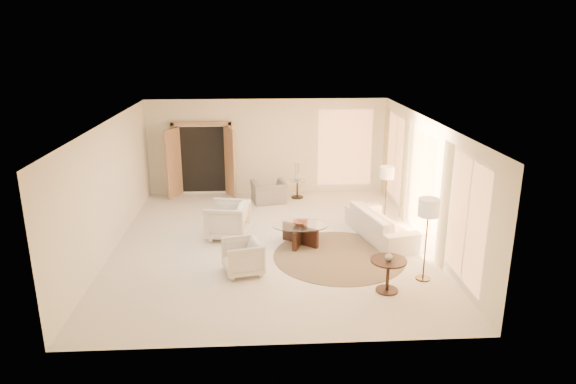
{
  "coord_description": "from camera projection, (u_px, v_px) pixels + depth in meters",
  "views": [
    {
      "loc": [
        -0.25,
        -10.85,
        4.56
      ],
      "look_at": [
        0.4,
        0.4,
        1.1
      ],
      "focal_mm": 32.0,
      "sensor_mm": 36.0,
      "label": 1
    }
  ],
  "objects": [
    {
      "name": "curtains_right",
      "position": [
        410.0,
        175.0,
        12.46
      ],
      "size": [
        0.06,
        5.2,
        2.6
      ],
      "primitive_type": null,
      "color": "beige",
      "rests_on": "room"
    },
    {
      "name": "side_table",
      "position": [
        297.0,
        187.0,
        14.9
      ],
      "size": [
        0.46,
        0.46,
        0.54
      ],
      "rotation": [
        0.0,
        0.0,
        -0.18
      ],
      "color": "#2C261A",
      "rests_on": "room"
    },
    {
      "name": "side_vase",
      "position": [
        297.0,
        176.0,
        14.8
      ],
      "size": [
        0.29,
        0.29,
        0.25
      ],
      "primitive_type": "imported",
      "rotation": [
        0.0,
        0.0,
        -0.21
      ],
      "color": "silver",
      "rests_on": "side_table"
    },
    {
      "name": "end_table",
      "position": [
        388.0,
        270.0,
        9.41
      ],
      "size": [
        0.67,
        0.67,
        0.63
      ],
      "rotation": [
        0.0,
        0.0,
        -0.28
      ],
      "color": "black",
      "rests_on": "room"
    },
    {
      "name": "floor_lamp_far",
      "position": [
        428.0,
        211.0,
        9.59
      ],
      "size": [
        0.4,
        0.4,
        1.65
      ],
      "rotation": [
        0.0,
        0.0,
        0.15
      ],
      "color": "#2C261A",
      "rests_on": "room"
    },
    {
      "name": "windows_right",
      "position": [
        423.0,
        183.0,
        11.59
      ],
      "size": [
        0.1,
        6.4,
        2.4
      ],
      "primitive_type": null,
      "color": "#F6A862",
      "rests_on": "room"
    },
    {
      "name": "armchair_left",
      "position": [
        228.0,
        218.0,
        11.94
      ],
      "size": [
        1.0,
        1.05,
        0.93
      ],
      "primitive_type": "imported",
      "rotation": [
        0.0,
        0.0,
        -1.76
      ],
      "color": "white",
      "rests_on": "room"
    },
    {
      "name": "end_vase",
      "position": [
        389.0,
        256.0,
        9.33
      ],
      "size": [
        0.17,
        0.17,
        0.15
      ],
      "primitive_type": "imported",
      "rotation": [
        0.0,
        0.0,
        -0.21
      ],
      "color": "silver",
      "rests_on": "end_table"
    },
    {
      "name": "bowl",
      "position": [
        300.0,
        223.0,
        11.53
      ],
      "size": [
        0.43,
        0.43,
        0.08
      ],
      "primitive_type": "imported",
      "rotation": [
        0.0,
        0.0,
        -0.43
      ],
      "color": "brown",
      "rests_on": "coffee_table"
    },
    {
      "name": "window_back_corner",
      "position": [
        345.0,
        148.0,
        15.2
      ],
      "size": [
        1.7,
        0.1,
        2.4
      ],
      "primitive_type": null,
      "color": "#F6A862",
      "rests_on": "room"
    },
    {
      "name": "sofa",
      "position": [
        382.0,
        224.0,
        11.96
      ],
      "size": [
        1.43,
        2.45,
        0.67
      ],
      "primitive_type": "imported",
      "rotation": [
        0.0,
        0.0,
        1.81
      ],
      "color": "white",
      "rests_on": "room"
    },
    {
      "name": "coffee_table",
      "position": [
        300.0,
        232.0,
        11.59
      ],
      "size": [
        1.55,
        1.55,
        0.47
      ],
      "rotation": [
        0.0,
        0.0,
        0.25
      ],
      "color": "black",
      "rests_on": "room"
    },
    {
      "name": "floor_lamp_near",
      "position": [
        387.0,
        175.0,
        12.66
      ],
      "size": [
        0.35,
        0.35,
        1.46
      ],
      "rotation": [
        0.0,
        0.0,
        -0.06
      ],
      "color": "#2C261A",
      "rests_on": "room"
    },
    {
      "name": "armchair_right",
      "position": [
        243.0,
        255.0,
        10.15
      ],
      "size": [
        0.84,
        0.88,
        0.76
      ],
      "primitive_type": "imported",
      "rotation": [
        0.0,
        0.0,
        -1.33
      ],
      "color": "white",
      "rests_on": "room"
    },
    {
      "name": "room",
      "position": [
        271.0,
        185.0,
        11.29
      ],
      "size": [
        7.04,
        8.04,
        2.83
      ],
      "color": "white",
      "rests_on": "ground"
    },
    {
      "name": "accent_chair",
      "position": [
        269.0,
        189.0,
        14.45
      ],
      "size": [
        1.04,
        0.78,
        0.82
      ],
      "primitive_type": "imported",
      "rotation": [
        0.0,
        0.0,
        3.34
      ],
      "color": "gray",
      "rests_on": "room"
    },
    {
      "name": "french_doors",
      "position": [
        203.0,
        160.0,
        14.93
      ],
      "size": [
        1.95,
        0.66,
        2.16
      ],
      "color": "#AA8158",
      "rests_on": "room"
    },
    {
      "name": "area_rug",
      "position": [
        339.0,
        256.0,
        11.02
      ],
      "size": [
        2.99,
        2.99,
        0.01
      ],
      "primitive_type": "cylinder",
      "rotation": [
        0.0,
        0.0,
        0.06
      ],
      "color": "#403223",
      "rests_on": "room"
    }
  ]
}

